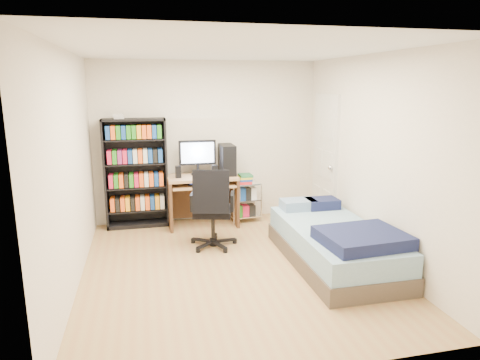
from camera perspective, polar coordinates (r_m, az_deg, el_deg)
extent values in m
cube|color=#A48352|center=(5.23, -0.81, -11.74)|extent=(3.50, 4.00, 0.04)
cube|color=silver|center=(4.78, -0.91, 17.22)|extent=(3.50, 4.00, 0.04)
cube|color=beige|center=(6.81, -4.44, 5.10)|extent=(3.50, 0.04, 2.50)
cube|color=beige|center=(2.95, 7.41, -4.94)|extent=(3.50, 0.04, 2.50)
cube|color=beige|center=(4.80, -21.98, 1.06)|extent=(0.04, 4.00, 2.50)
cube|color=beige|center=(5.49, 17.54, 2.73)|extent=(0.04, 4.00, 2.50)
cube|color=black|center=(6.63, -13.68, 0.84)|extent=(0.93, 0.31, 1.65)
cube|color=black|center=(6.76, -13.43, -3.86)|extent=(0.87, 0.29, 0.02)
cube|color=#D51C46|center=(6.72, -13.48, -2.92)|extent=(0.80, 0.25, 0.20)
cube|color=black|center=(6.67, -13.59, -0.89)|extent=(0.87, 0.29, 0.02)
cube|color=#154297|center=(6.64, -13.64, 0.08)|extent=(0.80, 0.25, 0.20)
cube|color=black|center=(6.60, -13.75, 2.15)|extent=(0.87, 0.29, 0.02)
cube|color=orange|center=(6.57, -13.80, 3.15)|extent=(0.80, 0.25, 0.20)
cube|color=black|center=(6.55, -13.91, 5.26)|extent=(0.87, 0.29, 0.02)
cube|color=#25831C|center=(6.52, -13.97, 6.28)|extent=(0.80, 0.25, 0.20)
cube|color=silver|center=(6.52, -15.90, 8.15)|extent=(0.14, 0.13, 0.07)
cube|color=tan|center=(6.51, -5.05, 0.37)|extent=(1.04, 0.57, 0.04)
cube|color=#34241C|center=(6.56, -9.32, -3.18)|extent=(0.04, 0.57, 0.74)
cube|color=#34241C|center=(6.69, -0.74, -2.70)|extent=(0.04, 0.57, 0.74)
cube|color=#34241C|center=(6.85, -5.30, -2.19)|extent=(1.00, 0.03, 0.68)
cube|color=tan|center=(6.46, -4.93, -0.69)|extent=(0.94, 0.47, 0.03)
cube|color=black|center=(6.43, -4.91, -0.50)|extent=(0.46, 0.16, 0.03)
cube|color=black|center=(6.55, -5.71, 3.67)|extent=(0.56, 0.05, 0.37)
cube|color=silver|center=(6.52, -5.67, 3.63)|extent=(0.50, 0.01, 0.31)
cube|color=black|center=(6.58, -1.74, 2.75)|extent=(0.21, 0.44, 0.46)
cube|color=black|center=(6.40, -8.24, 1.07)|extent=(0.08, 0.08, 0.18)
cube|color=black|center=(6.42, -3.38, 1.21)|extent=(0.08, 0.08, 0.18)
cylinder|color=black|center=(5.79, -3.62, -6.19)|extent=(0.05, 0.05, 0.38)
cube|color=black|center=(5.72, -3.65, -4.18)|extent=(0.59, 0.59, 0.08)
cube|color=black|center=(5.42, -3.90, -1.58)|extent=(0.49, 0.26, 0.56)
cube|color=black|center=(5.71, -6.29, -2.78)|extent=(0.11, 0.30, 0.22)
cube|color=black|center=(5.67, -1.02, -2.83)|extent=(0.11, 0.30, 0.22)
cylinder|color=silver|center=(6.60, -0.79, -3.43)|extent=(0.02, 0.02, 0.62)
cylinder|color=silver|center=(6.75, 2.88, -3.08)|extent=(0.02, 0.02, 0.62)
cylinder|color=silver|center=(6.89, -1.63, -2.74)|extent=(0.02, 0.02, 0.62)
cylinder|color=silver|center=(7.04, 1.90, -2.42)|extent=(0.02, 0.02, 0.62)
cube|color=silver|center=(6.88, 0.59, -4.70)|extent=(0.49, 0.37, 0.02)
cube|color=silver|center=(6.80, 0.60, -2.55)|extent=(0.49, 0.37, 0.02)
cube|color=silver|center=(6.74, 0.60, -0.43)|extent=(0.49, 0.37, 0.02)
cube|color=red|center=(6.72, 0.61, 0.24)|extent=(0.22, 0.27, 0.14)
cube|color=#4E423A|center=(5.42, 12.32, -9.70)|extent=(1.03, 2.07, 0.21)
cube|color=#82A9C3|center=(5.34, 12.44, -7.44)|extent=(0.99, 2.03, 0.25)
cube|color=#141A40|center=(4.83, 15.98, -7.48)|extent=(0.93, 0.78, 0.14)
cube|color=#98B6D8|center=(5.95, 7.78, -3.25)|extent=(0.47, 0.31, 0.13)
cube|color=#141A40|center=(6.06, 10.88, -3.07)|extent=(0.43, 0.31, 0.13)
cube|color=#462A16|center=(5.26, 12.74, -6.27)|extent=(0.29, 0.23, 0.02)
cube|color=silver|center=(6.69, 11.27, 2.60)|extent=(0.05, 0.80, 2.00)
sphere|color=silver|center=(6.39, 11.96, 1.64)|extent=(0.08, 0.08, 0.08)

